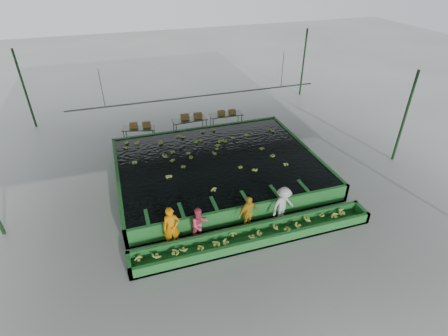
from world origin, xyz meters
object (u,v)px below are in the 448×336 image
object	(u,v)px
flotation_tank	(218,167)
packing_table_left	(139,134)
box_stack_right	(227,114)
worker_d	(283,205)
box_stack_left	(140,127)
worker_c	(248,213)
box_stack_mid	(192,118)
packing_table_right	(226,121)
sorting_trough	(256,236)
packing_table_mid	(190,126)
worker_b	(200,224)
worker_a	(172,228)

from	to	relation	value
flotation_tank	packing_table_left	size ratio (longest dim) A/B	5.25
packing_table_left	box_stack_right	distance (m)	5.62
worker_d	box_stack_left	xyz separation A→B (m)	(-4.82, 9.43, 0.01)
worker_c	box_stack_mid	xyz separation A→B (m)	(-0.09, 9.48, 0.17)
worker_d	packing_table_right	world-z (taller)	worker_d
worker_d	packing_table_right	size ratio (longest dim) A/B	0.82
sorting_trough	worker_d	distance (m)	1.83
packing_table_right	packing_table_mid	bearing A→B (deg)	-178.13
worker_b	box_stack_left	bearing A→B (deg)	82.72
packing_table_left	box_stack_left	bearing A→B (deg)	31.79
worker_d	packing_table_left	distance (m)	10.59
flotation_tank	worker_c	size ratio (longest dim) A/B	6.21
worker_b	packing_table_left	size ratio (longest dim) A/B	0.81
packing_table_mid	box_stack_left	distance (m)	3.05
worker_a	worker_c	xyz separation A→B (m)	(3.15, 0.00, -0.10)
sorting_trough	worker_a	size ratio (longest dim) A/B	5.55
worker_d	worker_b	bearing A→B (deg)	163.04
worker_a	packing_table_left	bearing A→B (deg)	92.10
box_stack_right	packing_table_right	bearing A→B (deg)	129.39
worker_c	box_stack_left	size ratio (longest dim) A/B	1.31
worker_d	worker_c	bearing A→B (deg)	163.04
packing_table_mid	flotation_tank	bearing A→B (deg)	-87.05
packing_table_mid	box_stack_right	distance (m)	2.49
worker_c	packing_table_right	bearing A→B (deg)	57.84
sorting_trough	worker_a	distance (m)	3.34
packing_table_left	worker_c	bearing A→B (deg)	-70.19
box_stack_right	flotation_tank	bearing A→B (deg)	-112.94
sorting_trough	packing_table_left	xyz separation A→B (m)	(-3.41, 10.16, 0.18)
worker_c	box_stack_left	world-z (taller)	worker_c
worker_a	box_stack_mid	xyz separation A→B (m)	(3.06, 9.48, 0.07)
worker_b	worker_c	world-z (taller)	worker_c
packing_table_right	box_stack_left	world-z (taller)	box_stack_left
packing_table_right	box_stack_left	distance (m)	5.46
packing_table_left	box_stack_right	size ratio (longest dim) A/B	1.65
worker_b	box_stack_right	bearing A→B (deg)	51.14
sorting_trough	box_stack_left	world-z (taller)	box_stack_left
worker_c	box_stack_right	xyz separation A→B (m)	(2.22, 9.46, 0.15)
box_stack_right	worker_d	bearing A→B (deg)	-93.95
worker_c	box_stack_right	bearing A→B (deg)	57.58
box_stack_left	sorting_trough	bearing A→B (deg)	-72.16
packing_table_left	box_stack_left	distance (m)	0.45
packing_table_mid	packing_table_right	bearing A→B (deg)	1.87
worker_a	worker_b	bearing A→B (deg)	0.72
sorting_trough	box_stack_right	distance (m)	10.52
worker_b	packing_table_right	distance (m)	10.41
worker_b	packing_table_left	distance (m)	9.46
flotation_tank	worker_c	distance (m)	4.31
worker_b	packing_table_left	xyz separation A→B (m)	(-1.33, 9.36, -0.33)
packing_table_left	worker_b	bearing A→B (deg)	-81.94
worker_c	packing_table_left	xyz separation A→B (m)	(-3.37, 9.36, -0.37)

